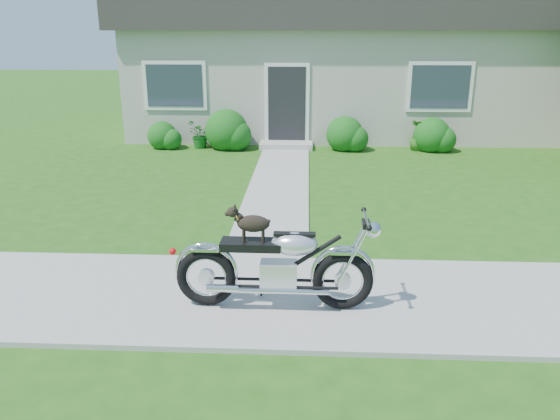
% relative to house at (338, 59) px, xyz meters
% --- Properties ---
extents(ground, '(80.00, 80.00, 0.00)m').
position_rel_house_xyz_m(ground, '(0.00, -11.99, -2.16)').
color(ground, '#235114').
rests_on(ground, ground).
extents(sidewalk, '(24.00, 2.20, 0.04)m').
position_rel_house_xyz_m(sidewalk, '(0.00, -11.99, -2.14)').
color(sidewalk, '#9E9B93').
rests_on(sidewalk, ground).
extents(walkway, '(1.20, 8.00, 0.03)m').
position_rel_house_xyz_m(walkway, '(-1.50, -6.99, -2.14)').
color(walkway, '#9E9B93').
rests_on(walkway, ground).
extents(house, '(12.60, 7.03, 4.50)m').
position_rel_house_xyz_m(house, '(0.00, 0.00, 0.00)').
color(house, beige).
rests_on(house, ground).
extents(shrub_row, '(7.95, 1.13, 1.13)m').
position_rel_house_xyz_m(shrub_row, '(-1.28, -3.49, -1.73)').
color(shrub_row, '#175616').
rests_on(shrub_row, ground).
extents(potted_plant_left, '(0.70, 0.76, 0.72)m').
position_rel_house_xyz_m(potted_plant_left, '(-3.80, -3.44, -1.80)').
color(potted_plant_left, '#195F1E').
rests_on(potted_plant_left, ground).
extents(potted_plant_right, '(0.63, 0.63, 0.80)m').
position_rel_house_xyz_m(potted_plant_right, '(1.95, -3.44, -1.76)').
color(potted_plant_right, '#2E651B').
rests_on(potted_plant_right, ground).
extents(motorcycle_with_dog, '(2.22, 0.60, 1.16)m').
position_rel_house_xyz_m(motorcycle_with_dog, '(-1.24, -12.29, -1.61)').
color(motorcycle_with_dog, black).
rests_on(motorcycle_with_dog, sidewalk).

